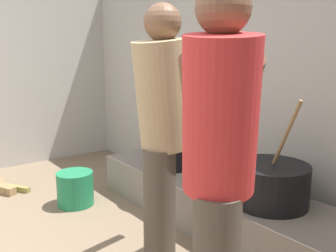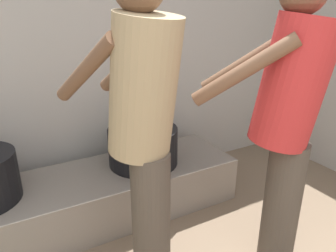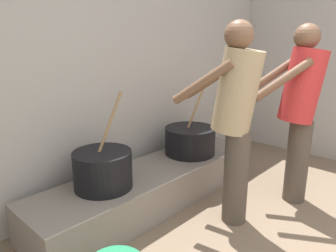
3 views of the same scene
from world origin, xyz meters
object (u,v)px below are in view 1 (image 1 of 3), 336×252
object	(u,v)px
cooking_pot_secondary	(172,149)
bucket_green_plastic	(75,188)
cooking_pot_main	(270,184)
cook_in_tan_shirt	(162,124)
cook_in_red_shirt	(219,157)

from	to	relation	value
cooking_pot_secondary	bucket_green_plastic	world-z (taller)	cooking_pot_secondary
cooking_pot_main	cook_in_tan_shirt	bearing A→B (deg)	-113.34
cook_in_tan_shirt	cook_in_red_shirt	xyz separation A→B (m)	(0.69, -0.23, -0.01)
cook_in_tan_shirt	cook_in_red_shirt	distance (m)	0.73
cooking_pot_secondary	cook_in_red_shirt	distance (m)	1.78
cooking_pot_secondary	cook_in_red_shirt	xyz separation A→B (m)	(1.46, -0.93, 0.43)
cooking_pot_main	bucket_green_plastic	world-z (taller)	cooking_pot_main
cooking_pot_secondary	cooking_pot_main	bearing A→B (deg)	-0.56
cooking_pot_main	cook_in_red_shirt	distance (m)	1.09
cooking_pot_secondary	bucket_green_plastic	bearing A→B (deg)	-122.05
cooking_pot_main	bucket_green_plastic	bearing A→B (deg)	-154.42
cook_in_tan_shirt	bucket_green_plastic	bearing A→B (deg)	-177.76
cook_in_red_shirt	bucket_green_plastic	xyz separation A→B (m)	(-1.92, 0.19, -0.77)
cooking_pot_secondary	cook_in_tan_shirt	xyz separation A→B (m)	(0.77, -0.69, 0.43)
cooking_pot_main	cook_in_red_shirt	xyz separation A→B (m)	(0.39, -0.92, 0.44)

